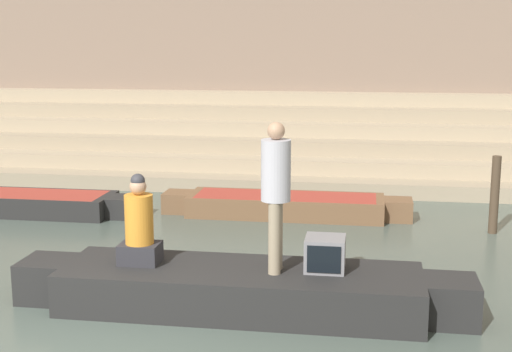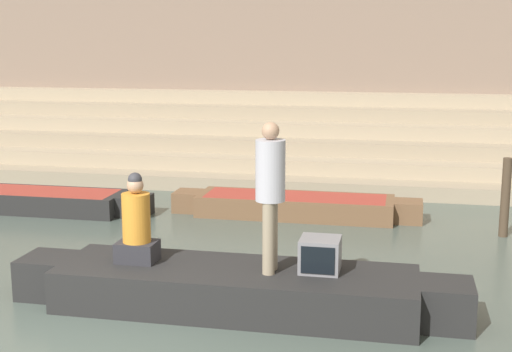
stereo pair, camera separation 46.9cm
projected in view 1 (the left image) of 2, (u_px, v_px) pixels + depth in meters
ghat_steps at (242, 144)px, 17.39m from camera, size 36.00×4.17×1.87m
back_wall at (255, 3)px, 18.77m from camera, size 34.20×1.28×8.33m
rowboat_main at (240, 288)px, 8.53m from camera, size 5.51×1.37×0.51m
person_standing at (276, 186)px, 8.21m from camera, size 0.34×0.34×1.77m
person_rowing at (139, 228)px, 8.62m from camera, size 0.48×0.38×1.11m
tv_set at (325, 254)px, 8.41m from camera, size 0.47×0.47×0.40m
moored_boat_shore at (9, 202)px, 13.33m from camera, size 5.07×1.05×0.38m
moored_boat_distant at (285, 205)px, 13.08m from camera, size 4.57×1.05×0.38m
mooring_post at (495, 195)px, 11.82m from camera, size 0.15×0.15×1.31m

